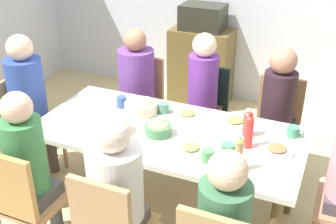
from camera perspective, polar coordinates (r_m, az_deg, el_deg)
name	(u,v)px	position (r m, az deg, el deg)	size (l,w,h in m)	color
ground_plane	(168,209)	(3.48, 0.00, -13.04)	(6.40, 6.40, 0.00)	tan
dining_table	(168,140)	(3.10, 0.00, -3.76)	(1.95, 0.91, 0.73)	beige
chair_0	(25,122)	(3.85, -18.83, -1.23)	(0.40, 0.40, 0.90)	#A77653
person_0	(28,96)	(3.68, -18.38, 2.05)	(0.30, 0.30, 1.29)	#474039
person_2	(224,224)	(2.33, 7.59, -14.86)	(0.30, 0.30, 1.15)	brown
chair_3	(205,110)	(3.85, 4.98, 0.30)	(0.40, 0.40, 0.90)	black
person_3	(202,91)	(3.68, 4.65, 2.84)	(0.30, 0.30, 1.25)	brown
chair_4	(276,123)	(3.73, 14.46, -1.52)	(0.40, 0.40, 0.90)	tan
person_4	(277,106)	(3.55, 14.58, 0.86)	(0.30, 0.30, 1.22)	#323750
chair_5	(24,199)	(2.92, -18.97, -11.10)	(0.40, 0.40, 0.90)	tan
person_5	(28,164)	(2.85, -18.41, -6.74)	(0.30, 0.30, 1.23)	#3F3B48
chair_6	(141,98)	(4.08, -3.67, 1.95)	(0.40, 0.40, 0.90)	#AD7552
person_6	(136,80)	(3.92, -4.35, 4.40)	(0.33, 0.33, 1.21)	brown
person_7	(117,189)	(2.50, -6.97, -10.26)	(0.32, 0.32, 1.21)	#52523C
plate_0	(191,149)	(2.82, 3.11, -4.98)	(0.21, 0.21, 0.04)	silver
plate_1	(277,150)	(2.90, 14.52, -4.97)	(0.23, 0.23, 0.04)	silver
plate_2	(187,114)	(3.25, 2.62, -0.33)	(0.22, 0.22, 0.04)	white
plate_3	(235,121)	(3.19, 9.01, -1.26)	(0.24, 0.24, 0.04)	white
bowl_0	(141,107)	(3.29, -3.69, 0.74)	(0.26, 0.26, 0.10)	beige
bowl_1	(158,128)	(2.99, -1.34, -2.23)	(0.19, 0.19, 0.09)	#477B53
bowl_2	(116,126)	(3.04, -7.05, -1.85)	(0.20, 0.20, 0.10)	beige
cup_0	(208,156)	(2.71, 5.46, -5.90)	(0.12, 0.09, 0.08)	#509058
cup_1	(293,132)	(3.10, 16.60, -2.56)	(0.12, 0.09, 0.07)	#419569
cup_2	(164,108)	(3.29, -0.59, 0.55)	(0.12, 0.08, 0.08)	#4D876A
cup_3	(228,150)	(2.76, 8.16, -5.17)	(0.13, 0.09, 0.10)	#489361
cup_4	(122,102)	(3.40, -6.29, 1.37)	(0.12, 0.08, 0.09)	#335394
bottle_0	(248,123)	(3.00, 10.76, -1.50)	(0.07, 0.07, 0.21)	red
bottle_1	(239,154)	(2.61, 9.57, -5.60)	(0.05, 0.05, 0.25)	tan
bottle_2	(249,131)	(2.85, 10.90, -2.55)	(0.06, 0.06, 0.26)	red
side_cabinet	(201,66)	(5.04, 4.50, 6.20)	(0.70, 0.44, 0.90)	brown
microwave	(203,17)	(4.86, 4.76, 12.71)	(0.48, 0.36, 0.28)	#29291E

